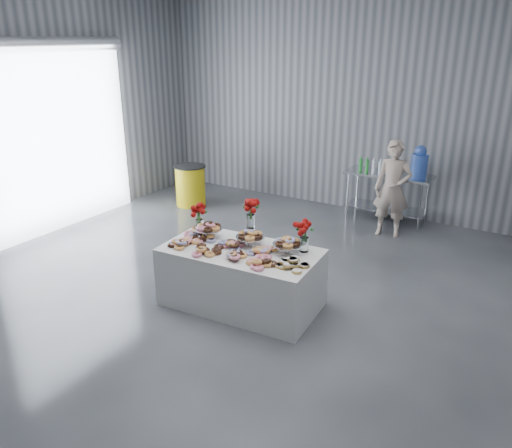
{
  "coord_description": "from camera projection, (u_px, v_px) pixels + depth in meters",
  "views": [
    {
      "loc": [
        3.26,
        -4.46,
        3.17
      ],
      "look_at": [
        0.25,
        0.54,
        0.97
      ],
      "focal_mm": 35.0,
      "sensor_mm": 36.0,
      "label": 1
    }
  ],
  "objects": [
    {
      "name": "ground",
      "position": [
        217.0,
        306.0,
        6.26
      ],
      "size": [
        9.0,
        9.0,
        0.0
      ],
      "primitive_type": "plane",
      "color": "#35383D",
      "rests_on": "ground"
    },
    {
      "name": "room_walls",
      "position": [
        194.0,
        88.0,
        5.52
      ],
      "size": [
        8.04,
        9.04,
        4.02
      ],
      "color": "gray",
      "rests_on": "ground"
    },
    {
      "name": "display_table",
      "position": [
        241.0,
        277.0,
        6.17
      ],
      "size": [
        1.96,
        1.12,
        0.75
      ],
      "primitive_type": "cube",
      "rotation": [
        0.0,
        0.0,
        0.06
      ],
      "color": "white",
      "rests_on": "ground"
    },
    {
      "name": "prep_table",
      "position": [
        388.0,
        189.0,
        8.92
      ],
      "size": [
        1.5,
        0.6,
        0.9
      ],
      "color": "silver",
      "rests_on": "ground"
    },
    {
      "name": "donut_mounds",
      "position": [
        238.0,
        248.0,
        5.98
      ],
      "size": [
        1.85,
        0.91,
        0.09
      ],
      "primitive_type": null,
      "rotation": [
        0.0,
        0.0,
        0.06
      ],
      "color": "gold",
      "rests_on": "display_table"
    },
    {
      "name": "cake_stand_left",
      "position": [
        209.0,
        227.0,
        6.35
      ],
      "size": [
        0.36,
        0.36,
        0.17
      ],
      "color": "silver",
      "rests_on": "display_table"
    },
    {
      "name": "cake_stand_mid",
      "position": [
        250.0,
        235.0,
        6.09
      ],
      "size": [
        0.36,
        0.36,
        0.17
      ],
      "color": "silver",
      "rests_on": "display_table"
    },
    {
      "name": "cake_stand_right",
      "position": [
        288.0,
        243.0,
        5.88
      ],
      "size": [
        0.36,
        0.36,
        0.17
      ],
      "color": "silver",
      "rests_on": "display_table"
    },
    {
      "name": "danish_pile",
      "position": [
        293.0,
        262.0,
        5.57
      ],
      "size": [
        0.48,
        0.48,
        0.11
      ],
      "primitive_type": null,
      "color": "silver",
      "rests_on": "display_table"
    },
    {
      "name": "bouquet_left",
      "position": [
        199.0,
        211.0,
        6.47
      ],
      "size": [
        0.26,
        0.26,
        0.42
      ],
      "color": "white",
      "rests_on": "display_table"
    },
    {
      "name": "bouquet_right",
      "position": [
        305.0,
        228.0,
        5.88
      ],
      "size": [
        0.26,
        0.26,
        0.42
      ],
      "color": "white",
      "rests_on": "display_table"
    },
    {
      "name": "bouquet_center",
      "position": [
        251.0,
        211.0,
        6.22
      ],
      "size": [
        0.26,
        0.26,
        0.57
      ],
      "color": "silver",
      "rests_on": "display_table"
    },
    {
      "name": "water_jug",
      "position": [
        419.0,
        163.0,
        8.49
      ],
      "size": [
        0.28,
        0.28,
        0.55
      ],
      "color": "#436FE5",
      "rests_on": "prep_table"
    },
    {
      "name": "drink_bottles",
      "position": [
        370.0,
        165.0,
        8.84
      ],
      "size": [
        0.54,
        0.08,
        0.27
      ],
      "primitive_type": null,
      "color": "#268C33",
      "rests_on": "prep_table"
    },
    {
      "name": "person",
      "position": [
        392.0,
        189.0,
        8.23
      ],
      "size": [
        0.64,
        0.48,
        1.62
      ],
      "primitive_type": "imported",
      "rotation": [
        0.0,
        0.0,
        0.16
      ],
      "color": "#CC8C93",
      "rests_on": "ground"
    },
    {
      "name": "trash_barrel",
      "position": [
        190.0,
        185.0,
        9.88
      ],
      "size": [
        0.63,
        0.63,
        0.8
      ],
      "rotation": [
        0.0,
        0.0,
        -0.13
      ],
      "color": "yellow",
      "rests_on": "ground"
    }
  ]
}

